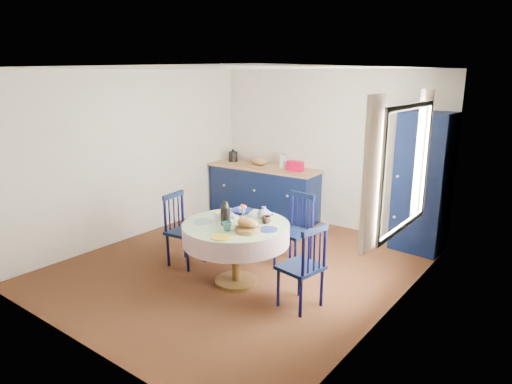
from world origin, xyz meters
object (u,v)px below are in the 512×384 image
(dining_table, at_px, (237,234))
(chair_left, at_px, (183,229))
(kitchen_counter, at_px, (264,191))
(mug_b, at_px, (227,226))
(mug_c, at_px, (266,220))
(chair_far, at_px, (295,230))
(mug_d, at_px, (242,211))
(chair_right, at_px, (303,266))
(mug_a, at_px, (220,217))
(cobalt_bowl, at_px, (242,212))
(pantry_cabinet, at_px, (423,183))

(dining_table, relative_size, chair_left, 1.32)
(kitchen_counter, height_order, mug_b, kitchen_counter)
(mug_c, bearing_deg, chair_far, 92.52)
(chair_left, distance_m, mug_c, 1.26)
(mug_d, bearing_deg, chair_right, -17.26)
(mug_c, xyz_separation_m, mug_d, (-0.45, 0.11, -0.00))
(kitchen_counter, relative_size, chair_right, 2.17)
(chair_far, bearing_deg, mug_b, -92.74)
(kitchen_counter, relative_size, chair_left, 2.15)
(mug_b, distance_m, mug_d, 0.63)
(kitchen_counter, xyz_separation_m, mug_a, (1.09, -2.36, 0.34))
(chair_left, distance_m, cobalt_bowl, 0.86)
(mug_a, xyz_separation_m, mug_d, (0.04, 0.37, -0.01))
(chair_far, xyz_separation_m, cobalt_bowl, (-0.43, -0.57, 0.31))
(chair_right, bearing_deg, cobalt_bowl, -97.55)
(dining_table, xyz_separation_m, chair_right, (0.92, -0.02, -0.16))
(pantry_cabinet, xyz_separation_m, chair_far, (-1.11, -1.50, -0.49))
(dining_table, height_order, chair_far, dining_table)
(kitchen_counter, height_order, mug_d, kitchen_counter)
(chair_far, xyz_separation_m, mug_a, (-0.46, -0.94, 0.32))
(dining_table, bearing_deg, mug_a, -169.88)
(mug_a, height_order, cobalt_bowl, mug_a)
(kitchen_counter, xyz_separation_m, mug_c, (1.58, -2.11, 0.34))
(mug_b, height_order, cobalt_bowl, mug_b)
(mug_a, height_order, mug_b, same)
(mug_b, relative_size, cobalt_bowl, 0.43)
(mug_d, bearing_deg, cobalt_bowl, 173.80)
(mug_a, xyz_separation_m, cobalt_bowl, (0.03, 0.37, -0.02))
(chair_left, distance_m, mug_a, 0.79)
(mug_a, xyz_separation_m, mug_c, (0.49, 0.25, -0.00))
(pantry_cabinet, xyz_separation_m, mug_b, (-1.29, -2.65, -0.17))
(kitchen_counter, distance_m, chair_left, 2.31)
(chair_right, relative_size, mug_b, 8.81)
(pantry_cabinet, distance_m, chair_right, 2.51)
(chair_far, xyz_separation_m, mug_b, (-0.17, -1.14, 0.32))
(kitchen_counter, height_order, dining_table, kitchen_counter)
(mug_a, distance_m, mug_d, 0.37)
(chair_far, relative_size, mug_d, 10.57)
(chair_right, xyz_separation_m, mug_b, (-0.85, -0.23, 0.33))
(mug_a, bearing_deg, chair_left, 173.88)
(pantry_cabinet, relative_size, chair_right, 2.07)
(chair_far, relative_size, mug_b, 8.90)
(pantry_cabinet, xyz_separation_m, mug_a, (-1.57, -2.44, -0.17))
(kitchen_counter, relative_size, mug_d, 22.66)
(kitchen_counter, height_order, cobalt_bowl, kitchen_counter)
(pantry_cabinet, distance_m, chair_far, 1.94)
(pantry_cabinet, height_order, mug_b, pantry_cabinet)
(cobalt_bowl, bearing_deg, kitchen_counter, 119.32)
(chair_left, bearing_deg, kitchen_counter, 2.66)
(chair_left, relative_size, mug_c, 8.17)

